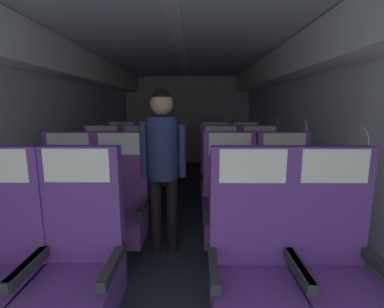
# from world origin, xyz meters

# --- Properties ---
(ground) EXTENTS (3.31, 7.19, 0.02)m
(ground) POSITION_xyz_m (0.00, 3.40, -0.01)
(ground) COLOR #2D3342
(fuselage_shell) EXTENTS (3.19, 6.84, 2.18)m
(fuselage_shell) POSITION_xyz_m (0.00, 3.65, 1.56)
(fuselage_shell) COLOR silver
(fuselage_shell) RESTS_ON ground
(seat_a_left_aisle) EXTENTS (0.51, 0.48, 1.17)m
(seat_a_left_aisle) POSITION_xyz_m (-0.52, 1.53, 0.48)
(seat_a_left_aisle) COLOR #38383D
(seat_a_left_aisle) RESTS_ON ground
(seat_a_right_aisle) EXTENTS (0.51, 0.48, 1.17)m
(seat_a_right_aisle) POSITION_xyz_m (0.99, 1.53, 0.48)
(seat_a_right_aisle) COLOR #38383D
(seat_a_right_aisle) RESTS_ON ground
(seat_a_right_window) EXTENTS (0.51, 0.48, 1.17)m
(seat_a_right_window) POSITION_xyz_m (0.51, 1.52, 0.48)
(seat_a_right_window) COLOR #38383D
(seat_a_right_window) RESTS_ON ground
(seat_b_left_window) EXTENTS (0.51, 0.48, 1.17)m
(seat_b_left_window) POSITION_xyz_m (-0.99, 2.44, 0.48)
(seat_b_left_window) COLOR #38383D
(seat_b_left_window) RESTS_ON ground
(seat_b_left_aisle) EXTENTS (0.51, 0.48, 1.17)m
(seat_b_left_aisle) POSITION_xyz_m (-0.52, 2.44, 0.48)
(seat_b_left_aisle) COLOR #38383D
(seat_b_left_aisle) RESTS_ON ground
(seat_b_right_aisle) EXTENTS (0.51, 0.48, 1.17)m
(seat_b_right_aisle) POSITION_xyz_m (1.00, 2.45, 0.48)
(seat_b_right_aisle) COLOR #38383D
(seat_b_right_aisle) RESTS_ON ground
(seat_b_right_window) EXTENTS (0.51, 0.48, 1.17)m
(seat_b_right_window) POSITION_xyz_m (0.50, 2.45, 0.48)
(seat_b_right_window) COLOR #38383D
(seat_b_right_window) RESTS_ON ground
(seat_c_left_window) EXTENTS (0.51, 0.48, 1.17)m
(seat_c_left_window) POSITION_xyz_m (-0.99, 3.36, 0.48)
(seat_c_left_window) COLOR #38383D
(seat_c_left_window) RESTS_ON ground
(seat_c_left_aisle) EXTENTS (0.51, 0.48, 1.17)m
(seat_c_left_aisle) POSITION_xyz_m (-0.51, 3.36, 0.48)
(seat_c_left_aisle) COLOR #38383D
(seat_c_left_aisle) RESTS_ON ground
(seat_c_right_aisle) EXTENTS (0.51, 0.48, 1.17)m
(seat_c_right_aisle) POSITION_xyz_m (0.99, 3.34, 0.48)
(seat_c_right_aisle) COLOR #38383D
(seat_c_right_aisle) RESTS_ON ground
(seat_c_right_window) EXTENTS (0.51, 0.48, 1.17)m
(seat_c_right_window) POSITION_xyz_m (0.50, 3.34, 0.48)
(seat_c_right_window) COLOR #38383D
(seat_c_right_window) RESTS_ON ground
(seat_d_left_window) EXTENTS (0.51, 0.48, 1.17)m
(seat_d_left_window) POSITION_xyz_m (-0.98, 4.27, 0.48)
(seat_d_left_window) COLOR #38383D
(seat_d_left_window) RESTS_ON ground
(seat_d_left_aisle) EXTENTS (0.51, 0.48, 1.17)m
(seat_d_left_aisle) POSITION_xyz_m (-0.50, 4.26, 0.48)
(seat_d_left_aisle) COLOR #38383D
(seat_d_left_aisle) RESTS_ON ground
(seat_d_right_aisle) EXTENTS (0.51, 0.48, 1.17)m
(seat_d_right_aisle) POSITION_xyz_m (0.99, 4.26, 0.48)
(seat_d_right_aisle) COLOR #38383D
(seat_d_right_aisle) RESTS_ON ground
(seat_d_right_window) EXTENTS (0.51, 0.48, 1.17)m
(seat_d_right_window) POSITION_xyz_m (0.51, 4.26, 0.48)
(seat_d_right_window) COLOR #38383D
(seat_d_right_window) RESTS_ON ground
(flight_attendant) EXTENTS (0.43, 0.28, 1.56)m
(flight_attendant) POSITION_xyz_m (-0.12, 2.53, 0.95)
(flight_attendant) COLOR black
(flight_attendant) RESTS_ON ground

